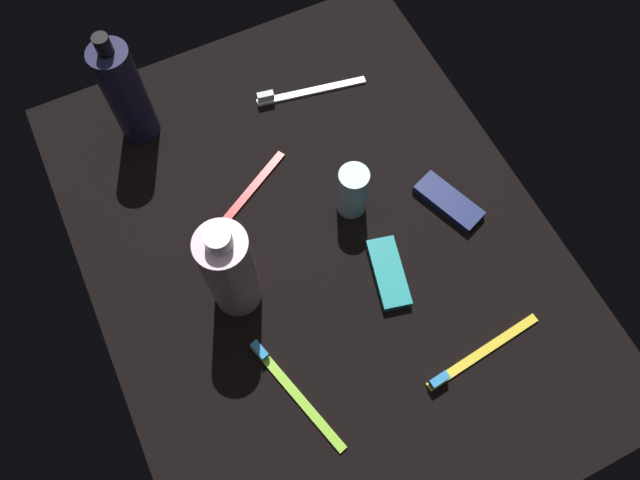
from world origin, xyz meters
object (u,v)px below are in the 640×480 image
at_px(bodywash_bottle, 230,270).
at_px(toothbrush_red, 241,200).
at_px(toothbrush_lime, 291,388).
at_px(snack_bar_navy, 449,202).
at_px(toothbrush_yellow, 477,356).
at_px(lotion_bottle, 126,93).
at_px(snack_bar_teal, 389,273).
at_px(deodorant_stick, 353,191).
at_px(toothbrush_white, 305,91).

height_order(bodywash_bottle, toothbrush_red, bodywash_bottle).
distance_m(toothbrush_lime, snack_bar_navy, 0.35).
xyz_separation_m(toothbrush_lime, snack_bar_navy, (0.15, -0.32, 0.00)).
bearing_deg(toothbrush_red, toothbrush_yellow, -151.27).
relative_size(toothbrush_yellow, snack_bar_navy, 1.73).
distance_m(lotion_bottle, bodywash_bottle, 0.32).
relative_size(lotion_bottle, snack_bar_teal, 1.97).
distance_m(deodorant_stick, toothbrush_yellow, 0.28).
xyz_separation_m(toothbrush_red, toothbrush_yellow, (-0.35, -0.19, 0.00)).
bearing_deg(snack_bar_teal, toothbrush_white, 8.97).
bearing_deg(toothbrush_white, snack_bar_navy, -158.93).
relative_size(bodywash_bottle, toothbrush_lime, 1.13).
xyz_separation_m(toothbrush_red, snack_bar_teal, (-0.20, -0.14, 0.00)).
bearing_deg(toothbrush_white, lotion_bottle, 79.38).
bearing_deg(toothbrush_yellow, snack_bar_teal, 18.20).
bearing_deg(deodorant_stick, toothbrush_white, -6.62).
xyz_separation_m(toothbrush_white, snack_bar_teal, (-0.33, 0.03, 0.00)).
xyz_separation_m(lotion_bottle, snack_bar_navy, (-0.32, -0.36, -0.08)).
relative_size(bodywash_bottle, toothbrush_white, 1.11).
relative_size(deodorant_stick, toothbrush_white, 0.51).
xyz_separation_m(bodywash_bottle, toothbrush_red, (0.13, -0.06, -0.09)).
relative_size(toothbrush_white, snack_bar_navy, 1.72).
bearing_deg(snack_bar_navy, lotion_bottle, 27.69).
bearing_deg(toothbrush_lime, toothbrush_yellow, -105.80).
bearing_deg(snack_bar_navy, toothbrush_white, 0.24).
distance_m(snack_bar_teal, snack_bar_navy, 0.15).
distance_m(toothbrush_red, toothbrush_lime, 0.29).
height_order(deodorant_stick, toothbrush_yellow, deodorant_stick).
relative_size(lotion_bottle, toothbrush_red, 1.26).
relative_size(lotion_bottle, deodorant_stick, 2.23).
bearing_deg(toothbrush_lime, toothbrush_white, -27.28).
height_order(deodorant_stick, toothbrush_white, deodorant_stick).
bearing_deg(deodorant_stick, toothbrush_red, 62.06).
bearing_deg(deodorant_stick, bodywash_bottle, 104.99).
height_order(toothbrush_white, snack_bar_navy, toothbrush_white).
xyz_separation_m(lotion_bottle, toothbrush_lime, (-0.47, -0.04, -0.08)).
height_order(toothbrush_lime, snack_bar_teal, toothbrush_lime).
bearing_deg(toothbrush_red, snack_bar_navy, -116.37).
xyz_separation_m(deodorant_stick, toothbrush_red, (0.08, 0.14, -0.04)).
distance_m(lotion_bottle, toothbrush_white, 0.28).
height_order(toothbrush_red, snack_bar_teal, toothbrush_red).
xyz_separation_m(deodorant_stick, toothbrush_lime, (-0.21, 0.19, -0.04)).
height_order(toothbrush_lime, toothbrush_white, same).
bearing_deg(toothbrush_red, deodorant_stick, -117.94).
relative_size(deodorant_stick, snack_bar_teal, 0.89).
relative_size(toothbrush_red, snack_bar_teal, 1.56).
relative_size(toothbrush_yellow, toothbrush_white, 1.01).
bearing_deg(toothbrush_white, toothbrush_lime, 152.72).
height_order(bodywash_bottle, toothbrush_white, bodywash_bottle).
bearing_deg(toothbrush_white, snack_bar_teal, 175.32).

